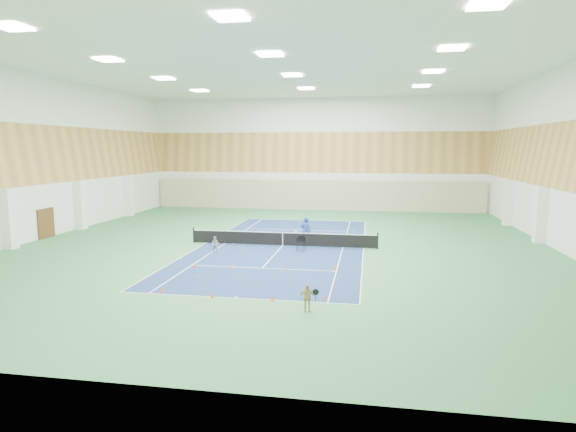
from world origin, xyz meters
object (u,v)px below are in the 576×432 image
Objects in this scene: ball_cart at (301,244)px; tennis_net at (283,238)px; child_court at (215,244)px; child_apron at (307,298)px; coach at (306,231)px.

tennis_net is at bearing 137.45° from ball_cart.
child_court is 0.86× the size of child_apron.
tennis_net is 11.10× the size of child_apron.
child_apron reaches higher than child_court.
coach is (1.52, 0.60, 0.42)m from tennis_net.
coach is at bearing 21.59° from tennis_net.
ball_cart is at bearing 16.64° from child_court.
coach is 2.07× the size of ball_cart.
coach is at bearing 35.27° from child_court.
child_apron is at bearing 101.80° from coach.
coach is 13.78m from child_apron.
child_apron is at bearing -75.54° from tennis_net.
tennis_net reaches higher than ball_cart.
child_apron reaches higher than ball_cart.
coach reaches higher than ball_cart.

